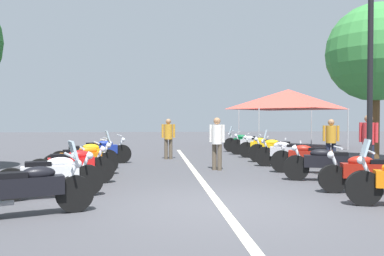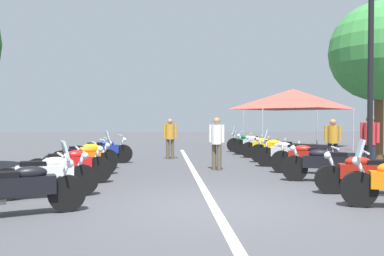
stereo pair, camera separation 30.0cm
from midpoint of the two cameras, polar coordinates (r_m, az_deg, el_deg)
The scene contains 24 objects.
ground_plane at distance 7.06m, azimuth 3.05°, elevation -11.45°, with size 80.00×80.00×0.00m, color #424247.
lane_centre_stripe at distance 10.87m, azimuth -0.02°, elevation -6.91°, with size 17.45×0.16×0.01m, color beige.
motorcycle_left_row_0 at distance 6.81m, azimuth -24.09°, elevation -8.09°, with size 0.99×2.01×1.20m.
motorcycle_left_row_1 at distance 8.18m, azimuth -20.97°, elevation -6.53°, with size 0.83×2.00×1.00m.
motorcycle_left_row_2 at distance 9.65m, azimuth -18.06°, elevation -5.29°, with size 0.86×1.97×1.01m.
motorcycle_left_row_3 at distance 11.07m, azimuth -16.65°, elevation -4.47°, with size 0.97×1.96×0.99m.
motorcycle_left_row_4 at distance 12.38m, azimuth -16.03°, elevation -3.84°, with size 0.82×2.00×1.19m.
motorcycle_left_row_5 at distance 13.82m, azimuth -13.88°, elevation -3.27°, with size 0.89×2.12×1.01m.
motorcycle_right_row_1 at distance 8.88m, azimuth 23.66°, elevation -6.01°, with size 0.80×2.06×0.98m.
motorcycle_right_row_2 at distance 10.21m, azimuth 18.52°, elevation -4.94°, with size 0.99×2.10×1.00m.
motorcycle_right_row_3 at distance 11.59m, azimuth 16.03°, elevation -4.17°, with size 0.96×2.09×1.00m.
motorcycle_right_row_4 at distance 12.99m, azimuth 13.07°, elevation -3.53°, with size 0.94×2.03×1.21m.
motorcycle_right_row_5 at distance 14.26m, azimuth 11.71°, elevation -3.12°, with size 0.79×2.02×1.01m.
motorcycle_right_row_6 at distance 15.74m, azimuth 10.01°, elevation -2.72°, with size 0.96×2.01×1.00m.
motorcycle_right_row_7 at distance 17.01m, azimuth 8.35°, elevation -2.37°, with size 0.96×1.96×1.02m.
motorcycle_right_row_8 at distance 18.43m, azimuth 7.26°, elevation -2.06°, with size 0.90×1.98×1.22m.
street_lamp_twin_globe at distance 11.29m, azimuth 24.08°, elevation 11.78°, with size 0.32×1.22×5.39m.
traffic_cone_0 at distance 12.79m, azimuth 19.28°, elevation -4.44°, with size 0.36×0.36×0.61m.
bystander_0 at distance 11.83m, azimuth 2.98°, elevation -1.70°, with size 0.36×0.44×1.61m.
bystander_1 at distance 15.09m, azimuth -4.06°, elevation -1.14°, with size 0.32×0.53×1.57m.
bystander_2 at distance 13.50m, azimuth 19.17°, elevation -1.53°, with size 0.32×0.51×1.56m.
bystander_3 at distance 12.08m, azimuth 23.88°, elevation -1.50°, with size 0.43×0.37×1.69m.
roadside_tree_2 at distance 15.87m, azimuth 24.92°, elevation 10.00°, with size 3.56×3.56×5.78m.
event_tent at distance 22.08m, azimuth 13.61°, elevation 4.12°, with size 5.07×5.07×3.20m.
Camera 1 is at (-6.81, 1.17, 1.56)m, focal length 36.30 mm.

